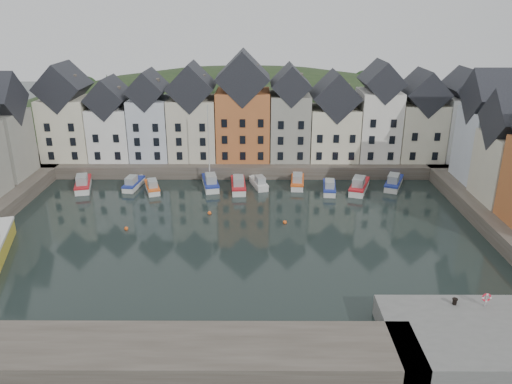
{
  "coord_description": "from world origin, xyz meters",
  "views": [
    {
      "loc": [
        2.48,
        -53.74,
        26.56
      ],
      "look_at": [
        2.27,
        6.0,
        3.94
      ],
      "focal_mm": 35.0,
      "sensor_mm": 36.0,
      "label": 1
    }
  ],
  "objects_px": {
    "mooring_bollard": "(455,301)",
    "boat_d": "(210,182)",
    "boat_a": "(83,184)",
    "life_ring_post": "(486,298)"
  },
  "relations": [
    {
      "from": "boat_d",
      "to": "mooring_bollard",
      "type": "xyz_separation_m",
      "value": [
        24.44,
        -34.91,
        1.48
      ]
    },
    {
      "from": "mooring_bollard",
      "to": "boat_d",
      "type": "bearing_deg",
      "value": 125.0
    },
    {
      "from": "boat_a",
      "to": "mooring_bollard",
      "type": "relative_size",
      "value": 12.74
    },
    {
      "from": "boat_a",
      "to": "mooring_bollard",
      "type": "height_order",
      "value": "mooring_bollard"
    },
    {
      "from": "boat_d",
      "to": "mooring_bollard",
      "type": "relative_size",
      "value": 22.9
    },
    {
      "from": "boat_a",
      "to": "life_ring_post",
      "type": "distance_m",
      "value": 57.87
    },
    {
      "from": "boat_d",
      "to": "mooring_bollard",
      "type": "bearing_deg",
      "value": -66.04
    },
    {
      "from": "boat_a",
      "to": "life_ring_post",
      "type": "xyz_separation_m",
      "value": [
        46.38,
        -34.54,
        2.08
      ]
    },
    {
      "from": "boat_d",
      "to": "mooring_bollard",
      "type": "height_order",
      "value": "boat_d"
    },
    {
      "from": "mooring_bollard",
      "to": "life_ring_post",
      "type": "relative_size",
      "value": 0.43
    }
  ]
}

